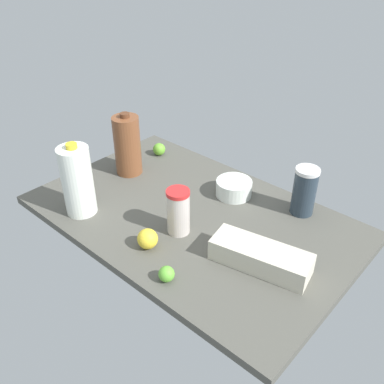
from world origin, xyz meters
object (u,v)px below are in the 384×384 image
milk_jug (77,181)px  lime_beside_bowl (166,274)px  tumbler_cup (178,211)px  lemon_far_back (148,239)px  lime_by_jug (159,149)px  mixing_bowl (234,188)px  shaker_bottle (304,191)px  egg_carton (260,257)px  chocolate_milk_jug (127,145)px

milk_jug → lime_beside_bowl: size_ratio=5.62×
tumbler_cup → lemon_far_back: (-1.78, -13.20, -5.06)cm
lime_by_jug → mixing_bowl: bearing=-4.9°
mixing_bowl → shaker_bottle: 27.94cm
tumbler_cup → lime_by_jug: size_ratio=2.97×
mixing_bowl → lemon_far_back: size_ratio=2.03×
egg_carton → lemon_far_back: egg_carton is taller
milk_jug → chocolate_milk_jug: bearing=105.9°
chocolate_milk_jug → milk_jug: milk_jug is taller
lime_by_jug → lemon_far_back: 65.96cm
shaker_bottle → lime_by_jug: shaker_bottle is taller
chocolate_milk_jug → lime_by_jug: (-1.55, 19.65, -10.01)cm
chocolate_milk_jug → tumbler_cup: chocolate_milk_jug is taller
shaker_bottle → lemon_far_back: shaker_bottle is taller
lime_beside_bowl → lemon_far_back: bearing=156.2°
mixing_bowl → milk_jug: size_ratio=0.50×
lemon_far_back → milk_jug: bearing=-176.0°
chocolate_milk_jug → egg_carton: bearing=-8.6°
mixing_bowl → tumbler_cup: bearing=-90.7°
chocolate_milk_jug → lemon_far_back: size_ratio=3.89×
milk_jug → lime_beside_bowl: 50.93cm
shaker_bottle → lemon_far_back: bearing=-118.3°
mixing_bowl → shaker_bottle: (26.14, 7.70, 6.17)cm
milk_jug → tumbler_cup: bearing=23.6°
chocolate_milk_jug → egg_carton: chocolate_milk_jug is taller
lime_by_jug → shaker_bottle: bearing=3.0°
mixing_bowl → tumbler_cup: size_ratio=0.84×
tumbler_cup → lime_beside_bowl: 25.23cm
lemon_far_back → lime_by_jug: bearing=132.2°
tumbler_cup → lime_by_jug: tumbler_cup is taller
mixing_bowl → lime_beside_bowl: bearing=-75.3°
milk_jug → lemon_far_back: 35.32cm
mixing_bowl → lime_beside_bowl: (13.59, -51.80, -0.72)cm
lime_beside_bowl → lemon_far_back: 17.22cm
mixing_bowl → egg_carton: 41.41cm
lime_by_jug → egg_carton: bearing=-21.9°
milk_jug → shaker_bottle: size_ratio=1.52×
lime_beside_bowl → egg_carton: bearing=54.4°
mixing_bowl → chocolate_milk_jug: chocolate_milk_jug is taller
mixing_bowl → shaker_bottle: size_ratio=0.76×
egg_carton → shaker_bottle: (-5.04, 34.95, 5.74)cm
shaker_bottle → mixing_bowl: bearing=-163.6°
lime_by_jug → lime_beside_bowl: bearing=-42.9°
mixing_bowl → egg_carton: bearing=-41.1°
egg_carton → lemon_far_back: (-33.32, -17.62, -0.17)cm
shaker_bottle → lemon_far_back: 59.98cm
shaker_bottle → tumbler_cup: bearing=-123.9°
egg_carton → lime_beside_bowl: egg_carton is taller
chocolate_milk_jug → lime_by_jug: 22.10cm
mixing_bowl → lime_beside_bowl: size_ratio=2.82×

